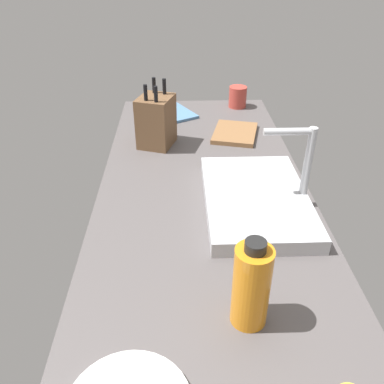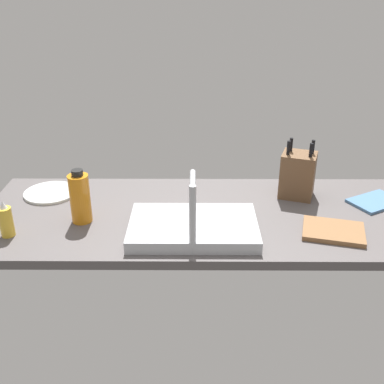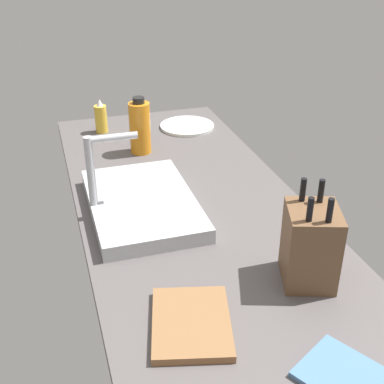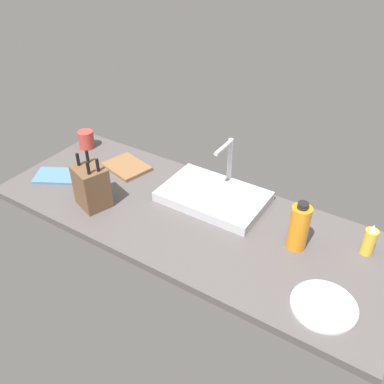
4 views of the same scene
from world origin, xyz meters
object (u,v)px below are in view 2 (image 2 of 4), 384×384
at_px(water_bottle, 80,198).
at_px(dish_towel, 375,202).
at_px(faucet, 192,211).
at_px(knife_block, 298,175).
at_px(cutting_board, 333,231).
at_px(dinner_plate, 51,193).
at_px(soap_bottle, 6,221).
at_px(sink_basin, 193,227).

bearing_deg(water_bottle, dish_towel, -172.36).
relative_size(faucet, knife_block, 1.02).
height_order(cutting_board, dinner_plate, cutting_board).
distance_m(knife_block, water_bottle, 0.89).
bearing_deg(dish_towel, soap_bottle, 10.69).
distance_m(cutting_board, dish_towel, 0.35).
bearing_deg(dinner_plate, water_bottle, 128.80).
bearing_deg(knife_block, faucet, 63.25).
bearing_deg(dinner_plate, soap_bottle, 81.03).
xyz_separation_m(knife_block, dinner_plate, (1.05, -0.01, -0.09)).
xyz_separation_m(knife_block, cutting_board, (-0.08, 0.32, -0.09)).
relative_size(sink_basin, dinner_plate, 2.08).
bearing_deg(faucet, dinner_plate, -35.99).
xyz_separation_m(faucet, water_bottle, (0.42, -0.21, -0.05)).
bearing_deg(dinner_plate, sink_basin, 152.32).
bearing_deg(dish_towel, water_bottle, 7.64).
xyz_separation_m(sink_basin, soap_bottle, (0.67, 0.02, 0.04)).
bearing_deg(cutting_board, water_bottle, -5.48).
bearing_deg(knife_block, dinner_plate, 18.09).
distance_m(sink_basin, faucet, 0.18).
xyz_separation_m(cutting_board, dish_towel, (-0.24, -0.25, -0.00)).
xyz_separation_m(knife_block, water_bottle, (0.86, 0.23, 0.00)).
bearing_deg(dinner_plate, knife_block, 179.42).
height_order(sink_basin, dinner_plate, sink_basin).
xyz_separation_m(water_bottle, dish_towel, (-1.18, -0.16, -0.09)).
bearing_deg(knife_block, dish_towel, -173.24).
relative_size(cutting_board, soap_bottle, 1.57).
bearing_deg(water_bottle, dinner_plate, -51.20).
bearing_deg(cutting_board, dish_towel, -134.21).
distance_m(faucet, water_bottle, 0.48).
distance_m(soap_bottle, dinner_plate, 0.36).
distance_m(faucet, cutting_board, 0.55).
bearing_deg(dish_towel, cutting_board, 45.79).
height_order(faucet, cutting_board, faucet).
bearing_deg(dish_towel, dinner_plate, -3.24).
distance_m(faucet, dinner_plate, 0.77).
bearing_deg(water_bottle, knife_block, -165.37).
height_order(dinner_plate, dish_towel, same).
bearing_deg(water_bottle, cutting_board, 174.52).
height_order(sink_basin, soap_bottle, soap_bottle).
relative_size(cutting_board, dish_towel, 1.06).
distance_m(sink_basin, dish_towel, 0.79).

